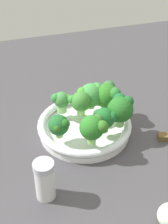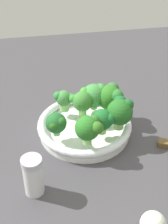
# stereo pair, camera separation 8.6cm
# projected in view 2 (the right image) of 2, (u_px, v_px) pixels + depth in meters

# --- Properties ---
(ground_plane) EXTENTS (1.30, 1.30, 0.03)m
(ground_plane) POSITION_uv_depth(u_px,v_px,m) (84.00, 136.00, 0.91)
(ground_plane) COLOR #403F43
(bowl) EXTENTS (0.25, 0.25, 0.04)m
(bowl) POSITION_uv_depth(u_px,v_px,m) (84.00, 127.00, 0.89)
(bowl) COLOR white
(bowl) RESTS_ON ground_plane
(broccoli_floret_0) EXTENTS (0.06, 0.04, 0.06)m
(broccoli_floret_0) POSITION_uv_depth(u_px,v_px,m) (64.00, 99.00, 0.90)
(broccoli_floret_0) COLOR #91D275
(broccoli_floret_0) RESTS_ON bowl
(broccoli_floret_1) EXTENTS (0.06, 0.05, 0.07)m
(broccoli_floret_1) POSITION_uv_depth(u_px,v_px,m) (81.00, 101.00, 0.88)
(broccoli_floret_1) COLOR #86C860
(broccoli_floret_1) RESTS_ON bowl
(broccoli_floret_2) EXTENTS (0.06, 0.06, 0.08)m
(broccoli_floret_2) POSITION_uv_depth(u_px,v_px,m) (89.00, 128.00, 0.78)
(broccoli_floret_2) COLOR #88C768
(broccoli_floret_2) RESTS_ON bowl
(broccoli_floret_3) EXTENTS (0.07, 0.07, 0.08)m
(broccoli_floret_3) POSITION_uv_depth(u_px,v_px,m) (120.00, 111.00, 0.83)
(broccoli_floret_3) COLOR #97C972
(broccoli_floret_3) RESTS_ON bowl
(broccoli_floret_4) EXTENTS (0.07, 0.07, 0.07)m
(broccoli_floret_4) POSITION_uv_depth(u_px,v_px,m) (111.00, 96.00, 0.90)
(broccoli_floret_4) COLOR #82C469
(broccoli_floret_4) RESTS_ON bowl
(broccoli_floret_5) EXTENTS (0.07, 0.07, 0.07)m
(broccoli_floret_5) POSITION_uv_depth(u_px,v_px,m) (94.00, 95.00, 0.91)
(broccoli_floret_5) COLOR #8EC863
(broccoli_floret_5) RESTS_ON bowl
(broccoli_floret_6) EXTENTS (0.06, 0.05, 0.07)m
(broccoli_floret_6) POSITION_uv_depth(u_px,v_px,m) (102.00, 120.00, 0.82)
(broccoli_floret_6) COLOR #9BD062
(broccoli_floret_6) RESTS_ON bowl
(broccoli_floret_7) EXTENTS (0.05, 0.05, 0.06)m
(broccoli_floret_7) POSITION_uv_depth(u_px,v_px,m) (57.00, 123.00, 0.82)
(broccoli_floret_7) COLOR #97D770
(broccoli_floret_7) RESTS_ON bowl
(garlic_bulb) EXTENTS (0.05, 0.05, 0.05)m
(garlic_bulb) POSITION_uv_depth(u_px,v_px,m) (153.00, 224.00, 0.64)
(garlic_bulb) COLOR white
(garlic_bulb) RESTS_ON ground_plane
(pepper_shaker) EXTENTS (0.04, 0.04, 0.10)m
(pepper_shaker) POSITION_uv_depth(u_px,v_px,m) (33.00, 176.00, 0.71)
(pepper_shaker) COLOR silver
(pepper_shaker) RESTS_ON ground_plane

